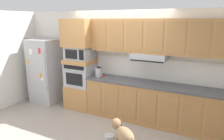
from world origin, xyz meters
TOP-DOWN VIEW (x-y plane):
  - ground_plane at (0.00, 0.00)m, footprint 9.60×9.60m
  - back_kitchen_wall at (0.00, 1.11)m, footprint 6.20×0.12m
  - side_panel_left at (-2.80, 0.00)m, footprint 0.12×7.10m
  - refrigerator at (-2.09, 0.68)m, footprint 0.76×0.73m
  - oven_base_cabinet at (-0.96, 0.75)m, footprint 0.74×0.62m
  - built_in_oven at (-0.96, 0.75)m, footprint 0.70×0.62m
  - appliance_mid_shelf at (-0.96, 0.75)m, footprint 0.74×0.62m
  - microwave at (-0.96, 0.75)m, footprint 0.64×0.54m
  - appliance_upper_cabinet at (-0.96, 0.75)m, footprint 0.74×0.62m
  - lower_cabinet_run at (0.93, 0.75)m, footprint 3.06×0.63m
  - countertop_slab at (0.93, 0.75)m, footprint 3.10×0.64m
  - backsplash_panel at (0.93, 1.04)m, footprint 3.10×0.02m
  - upper_cabinet_with_hood at (0.93, 0.87)m, footprint 3.06×0.48m
  - screwdriver at (-0.28, 0.68)m, footprint 0.17×0.17m
  - electric_kettle at (-0.39, 0.70)m, footprint 0.17×0.17m
  - dog at (0.83, -0.61)m, footprint 0.68×0.54m
  - dog_food_bowl at (0.39, -0.27)m, footprint 0.20×0.20m

SIDE VIEW (x-z plane):
  - ground_plane at x=0.00m, z-range 0.00..0.00m
  - dog_food_bowl at x=0.39m, z-range 0.00..0.06m
  - oven_base_cabinet at x=-0.96m, z-range 0.00..0.60m
  - dog at x=0.83m, z-range 0.10..0.68m
  - lower_cabinet_run at x=0.93m, z-range 0.00..0.88m
  - refrigerator at x=-2.09m, z-range 0.00..1.76m
  - countertop_slab at x=0.93m, z-range 0.88..0.92m
  - built_in_oven at x=-0.96m, z-range 0.60..1.20m
  - screwdriver at x=-0.28m, z-range 0.92..0.95m
  - electric_kettle at x=-0.39m, z-range 0.91..1.15m
  - backsplash_panel at x=0.93m, z-range 0.92..1.42m
  - back_kitchen_wall at x=0.00m, z-range 0.00..2.50m
  - side_panel_left at x=-2.80m, z-range 0.00..2.50m
  - appliance_mid_shelf at x=-0.96m, z-range 1.20..1.30m
  - microwave at x=-0.96m, z-range 1.30..1.62m
  - upper_cabinet_with_hood at x=0.93m, z-range 1.46..2.34m
  - appliance_upper_cabinet at x=-0.96m, z-range 1.62..2.30m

